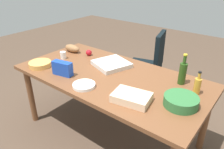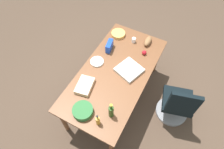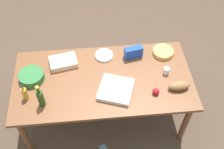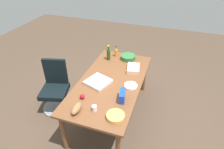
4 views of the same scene
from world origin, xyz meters
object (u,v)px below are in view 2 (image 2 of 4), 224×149
Objects in this scene: salad_bowl at (83,111)px; paper_plate_stack at (97,62)px; office_chair at (176,105)px; wine_bottle at (111,111)px; paper_cup at (134,40)px; chip_bowl at (118,34)px; apple_red at (144,53)px; conference_table at (115,75)px; bread_loaf at (148,41)px; sheet_cake at (85,86)px; dressing_bottle at (98,120)px; pizza_box at (129,70)px; chip_bag_blue at (109,46)px.

paper_plate_stack is at bearing 17.90° from salad_bowl.
office_chair is 1.25m from wine_bottle.
paper_plate_stack is at bearing 154.08° from paper_cup.
apple_red is (-0.21, -0.60, 0.01)m from chip_bowl.
conference_table is 7.21× the size of salad_bowl.
sheet_cake is at bearing 158.99° from bread_loaf.
sheet_cake is at bearing 167.67° from paper_cup.
sheet_cake reaches higher than paper_plate_stack.
dressing_bottle reaches higher than bread_loaf.
pizza_box is at bearing -141.11° from chip_bowl.
apple_red reaches higher than pizza_box.
chip_bag_blue is 2.44× the size of paper_cup.
paper_plate_stack is 0.98× the size of dressing_bottle.
paper_cup is at bearing 57.14° from apple_red.
salad_bowl is 0.27m from dressing_bottle.
sheet_cake is at bearing 113.80° from office_chair.
bread_loaf is (0.83, -0.22, 0.13)m from conference_table.
dressing_bottle is at bearing -172.89° from paper_cup.
wine_bottle is (-0.71, -0.64, 0.10)m from paper_plate_stack.
office_chair is 4.19× the size of bread_loaf.
pizza_box is (-0.27, -0.50, -0.05)m from chip_bag_blue.
chip_bag_blue is 0.85m from sheet_cake.
office_chair is at bearing -70.16° from pizza_box.
pizza_box is 0.98m from dressing_bottle.
chip_bag_blue is at bearing 79.59° from office_chair.
salad_bowl is at bearing -169.05° from chip_bag_blue.
conference_table is 0.83m from salad_bowl.
pizza_box is 1.50× the size of bread_loaf.
apple_red is at bearing -109.26° from chip_bowl.
chip_bowl is 0.73m from paper_plate_stack.
wine_bottle reaches higher than paper_plate_stack.
dressing_bottle reaches higher than apple_red.
paper_cup reaches higher than salad_bowl.
pizza_box is 0.44m from apple_red.
pizza_box reaches higher than paper_plate_stack.
salad_bowl is at bearing 111.58° from wine_bottle.
pizza_box is at bearing -54.77° from conference_table.
bread_loaf is at bearing -14.67° from conference_table.
apple_red is (0.52, -0.62, 0.02)m from paper_plate_stack.
apple_red is at bearing -3.08° from dressing_bottle.
paper_plate_stack is (0.04, 0.36, 0.09)m from conference_table.
office_chair is 1.02m from apple_red.
salad_bowl is 1.56m from paper_cup.
chip_bowl is at bearing 96.06° from bread_loaf.
sheet_cake is 1.33× the size of bread_loaf.
pizza_box is (-0.64, -0.52, -0.00)m from chip_bowl.
paper_plate_stack is at bearing 31.20° from dressing_bottle.
dressing_bottle is (-1.25, -0.50, 0.01)m from chip_bag_blue.
chip_bag_blue is 1.00× the size of paper_plate_stack.
chip_bowl is (0.38, 0.02, -0.05)m from chip_bag_blue.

